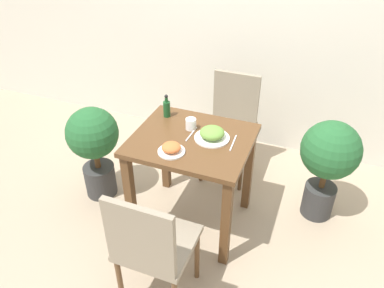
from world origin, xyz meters
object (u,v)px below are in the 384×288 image
(sauce_bottle, at_px, (167,108))
(potted_plant_right, at_px, (329,159))
(chair_near, at_px, (151,245))
(food_plate, at_px, (212,134))
(drink_cup, at_px, (191,124))
(potted_plant_left, at_px, (94,143))
(chair_far, at_px, (231,120))
(side_plate, at_px, (171,149))

(sauce_bottle, distance_m, potted_plant_right, 1.25)
(chair_near, bearing_deg, food_plate, -96.02)
(drink_cup, relative_size, sauce_bottle, 0.45)
(chair_near, xyz_separation_m, potted_plant_left, (-0.89, 0.77, -0.01))
(food_plate, xyz_separation_m, potted_plant_right, (0.78, 0.39, -0.27))
(drink_cup, height_order, potted_plant_left, drink_cup)
(chair_far, bearing_deg, food_plate, -85.74)
(chair_near, relative_size, drink_cup, 11.34)
(chair_near, bearing_deg, potted_plant_right, -126.16)
(side_plate, distance_m, potted_plant_right, 1.19)
(chair_far, relative_size, side_plate, 5.13)
(food_plate, distance_m, drink_cup, 0.19)
(potted_plant_left, bearing_deg, potted_plant_right, 13.34)
(food_plate, distance_m, potted_plant_right, 0.91)
(chair_far, bearing_deg, chair_near, -91.21)
(potted_plant_right, bearing_deg, side_plate, -146.84)
(sauce_bottle, bearing_deg, food_plate, -22.06)
(food_plate, xyz_separation_m, drink_cup, (-0.18, 0.07, 0.00))
(food_plate, bearing_deg, chair_near, -96.02)
(chair_near, height_order, potted_plant_left, chair_near)
(side_plate, distance_m, drink_cup, 0.31)
(chair_far, xyz_separation_m, sauce_bottle, (-0.36, -0.53, 0.32))
(chair_far, xyz_separation_m, side_plate, (-0.14, -0.94, 0.28))
(chair_far, relative_size, sauce_bottle, 5.09)
(chair_near, bearing_deg, chair_far, -91.21)
(chair_near, xyz_separation_m, sauce_bottle, (-0.33, 0.96, 0.32))
(food_plate, height_order, potted_plant_left, food_plate)
(chair_near, distance_m, drink_cup, 0.91)
(potted_plant_left, relative_size, potted_plant_right, 0.97)
(sauce_bottle, bearing_deg, chair_near, -71.08)
(food_plate, height_order, drink_cup, food_plate)
(chair_far, distance_m, drink_cup, 0.71)
(chair_near, distance_m, chair_far, 1.49)
(drink_cup, height_order, sauce_bottle, sauce_bottle)
(side_plate, relative_size, sauce_bottle, 0.99)
(drink_cup, bearing_deg, potted_plant_left, -173.45)
(chair_far, relative_size, food_plate, 3.79)
(food_plate, xyz_separation_m, sauce_bottle, (-0.41, 0.17, 0.03))
(sauce_bottle, relative_size, potted_plant_left, 0.22)
(chair_near, height_order, side_plate, chair_near)
(chair_near, distance_m, sauce_bottle, 1.06)
(food_plate, bearing_deg, chair_far, 94.26)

